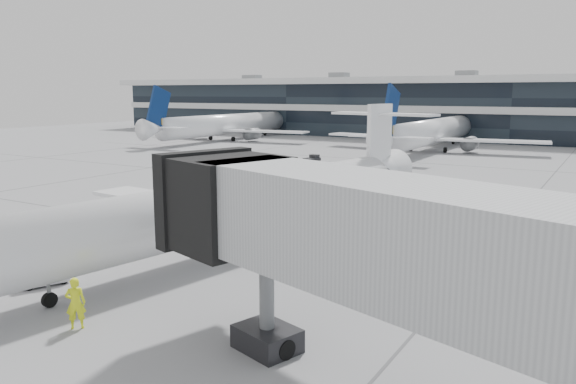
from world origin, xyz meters
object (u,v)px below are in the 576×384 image
Objects in this scene: ramp_worker at (76,303)px; regional_jet at (249,201)px; baggage_tug at (45,272)px; jet_bridge at (476,262)px.

regional_jet is at bearing -130.77° from ramp_worker.
baggage_tug is (-4.52, -9.56, -2.05)m from regional_jet.
regional_jet reaches higher than baggage_tug.
regional_jet is 17.11× the size of ramp_worker.
regional_jet is 14.60× the size of baggage_tug.
regional_jet is 19.12m from jet_bridge.
ramp_worker is 5.80m from baggage_tug.
jet_bridge is 19.74m from baggage_tug.
jet_bridge is 10.33× the size of ramp_worker.
jet_bridge reaches higher than ramp_worker.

